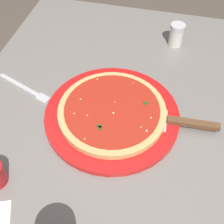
{
  "coord_description": "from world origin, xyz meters",
  "views": [
    {
      "loc": [
        0.51,
        0.15,
        1.35
      ],
      "look_at": [
        0.04,
        0.04,
        0.77
      ],
      "focal_mm": 47.27,
      "sensor_mm": 36.0,
      "label": 1
    }
  ],
  "objects_px": {
    "pizza": "(112,111)",
    "pizza_server": "(177,122)",
    "fork": "(27,89)",
    "parmesan_shaker": "(176,35)",
    "serving_plate": "(112,115)"
  },
  "relations": [
    {
      "from": "serving_plate",
      "to": "fork",
      "type": "distance_m",
      "value": 0.26
    },
    {
      "from": "pizza",
      "to": "parmesan_shaker",
      "type": "height_order",
      "value": "parmesan_shaker"
    },
    {
      "from": "pizza",
      "to": "fork",
      "type": "relative_size",
      "value": 1.55
    },
    {
      "from": "serving_plate",
      "to": "pizza_server",
      "type": "bearing_deg",
      "value": 92.62
    },
    {
      "from": "fork",
      "to": "parmesan_shaker",
      "type": "relative_size",
      "value": 2.44
    },
    {
      "from": "pizza_server",
      "to": "parmesan_shaker",
      "type": "bearing_deg",
      "value": -173.76
    },
    {
      "from": "pizza",
      "to": "parmesan_shaker",
      "type": "bearing_deg",
      "value": 159.73
    },
    {
      "from": "pizza_server",
      "to": "parmesan_shaker",
      "type": "distance_m",
      "value": 0.34
    },
    {
      "from": "pizza",
      "to": "pizza_server",
      "type": "xyz_separation_m",
      "value": [
        -0.01,
        0.17,
        -0.0
      ]
    },
    {
      "from": "serving_plate",
      "to": "pizza",
      "type": "relative_size",
      "value": 1.26
    },
    {
      "from": "pizza_server",
      "to": "serving_plate",
      "type": "bearing_deg",
      "value": -87.38
    },
    {
      "from": "serving_plate",
      "to": "parmesan_shaker",
      "type": "bearing_deg",
      "value": 159.72
    },
    {
      "from": "pizza",
      "to": "pizza_server",
      "type": "height_order",
      "value": "pizza"
    },
    {
      "from": "fork",
      "to": "pizza_server",
      "type": "bearing_deg",
      "value": 85.7
    },
    {
      "from": "pizza_server",
      "to": "parmesan_shaker",
      "type": "xyz_separation_m",
      "value": [
        -0.34,
        -0.04,
        0.02
      ]
    }
  ]
}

